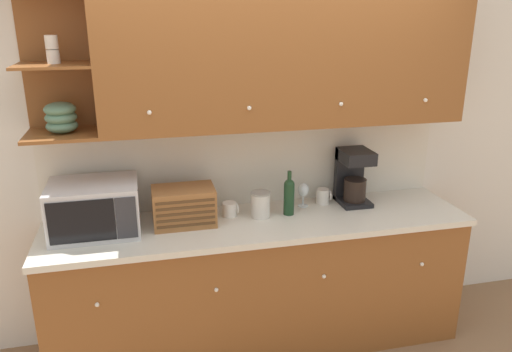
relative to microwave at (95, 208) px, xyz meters
The scene contains 13 objects.
ground_plane 1.51m from the microwave, 14.69° to the left, with size 24.00×24.00×0.00m, color #896647.
wall_back 1.08m from the microwave, 16.26° to the left, with size 5.13×0.06×2.60m.
counter_unit 1.19m from the microwave, ahead, with size 2.75×0.65×0.93m.
backsplash_panel 1.06m from the microwave, 14.37° to the left, with size 2.73×0.01×0.59m.
upper_cabinets 1.46m from the microwave, ahead, with size 2.73×0.39×0.85m.
microwave is the anchor object (origin of this frame).
bread_box 0.54m from the microwave, ahead, with size 0.39×0.25×0.24m.
mug_blue_second 0.85m from the microwave, ahead, with size 0.11×0.09×0.09m.
storage_canister 1.04m from the microwave, ahead, with size 0.13×0.13×0.17m.
wine_bottle 1.23m from the microwave, ahead, with size 0.07×0.07×0.30m.
wine_glass 1.37m from the microwave, ahead, with size 0.07×0.07×0.17m.
mug 1.53m from the microwave, ahead, with size 0.10×0.09×0.11m.
coffee_maker 1.73m from the microwave, ahead, with size 0.21×0.24×0.39m.
Camera 1 is at (-0.71, -3.21, 2.23)m, focal length 35.00 mm.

